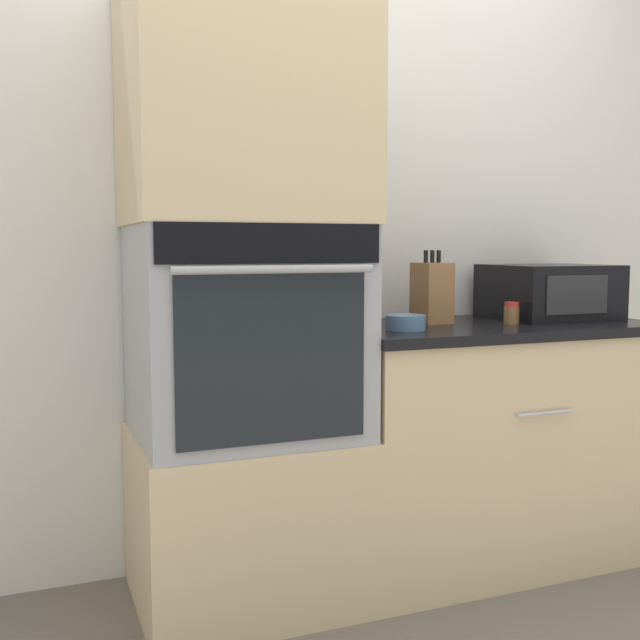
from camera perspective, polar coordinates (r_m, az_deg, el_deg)
ground_plane at (r=2.51m, az=4.84°, el=-21.77°), size 12.00×12.00×0.00m
wall_back at (r=2.81m, az=-0.72°, el=7.58°), size 8.00×0.05×2.50m
oven_cabinet_base at (r=2.54m, az=-5.66°, el=-14.62°), size 0.71×0.60×0.55m
wall_oven at (r=2.39m, az=-5.78°, el=-0.80°), size 0.68×0.64×0.66m
oven_cabinet_upper at (r=2.42m, az=-5.98°, el=16.22°), size 0.71×0.60×0.76m
counter_unit at (r=2.88m, az=12.79°, el=-8.91°), size 1.19×0.63×0.88m
microwave at (r=3.02m, az=17.04°, el=2.08°), size 0.44×0.38×0.21m
knife_block at (r=2.75m, az=8.51°, el=2.08°), size 0.11×0.14×0.26m
bowl at (r=2.51m, az=6.54°, el=-0.18°), size 0.13×0.13×0.05m
condiment_jar_near at (r=2.77m, az=14.39°, el=0.50°), size 0.06×0.06×0.08m
condiment_jar_mid at (r=2.68m, az=3.27°, el=0.42°), size 0.06×0.06×0.07m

